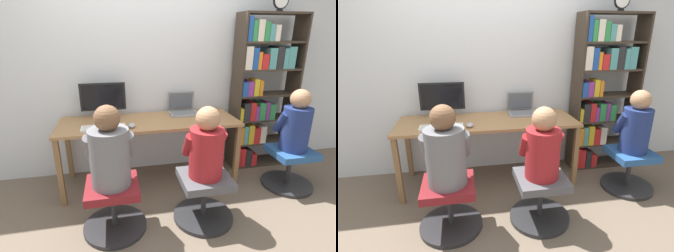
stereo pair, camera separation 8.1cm
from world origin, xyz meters
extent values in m
plane|color=brown|center=(0.00, 0.00, 0.00)|extent=(14.00, 14.00, 0.00)
cube|color=silver|center=(0.00, 0.71, 1.30)|extent=(10.00, 0.05, 2.60)
cube|color=olive|center=(0.00, 0.32, 0.73)|extent=(1.92, 0.65, 0.03)
cube|color=brown|center=(-0.92, 0.04, 0.36)|extent=(0.05, 0.05, 0.72)
cube|color=brown|center=(0.92, 0.04, 0.36)|extent=(0.05, 0.05, 0.72)
cube|color=brown|center=(-0.92, 0.61, 0.36)|extent=(0.05, 0.05, 0.72)
cube|color=brown|center=(0.92, 0.61, 0.36)|extent=(0.05, 0.05, 0.72)
cylinder|color=black|center=(-0.48, 0.53, 0.75)|extent=(0.20, 0.20, 0.01)
cylinder|color=black|center=(-0.48, 0.53, 0.80)|extent=(0.04, 0.04, 0.07)
cube|color=black|center=(-0.48, 0.53, 0.98)|extent=(0.49, 0.02, 0.30)
cube|color=black|center=(-0.48, 0.51, 0.98)|extent=(0.44, 0.01, 0.26)
cube|color=gray|center=(0.42, 0.47, 0.76)|extent=(0.32, 0.23, 0.02)
cube|color=slate|center=(0.42, 0.47, 0.77)|extent=(0.28, 0.18, 0.00)
cube|color=gray|center=(0.42, 0.61, 0.88)|extent=(0.32, 0.05, 0.23)
cube|color=slate|center=(0.42, 0.60, 0.88)|extent=(0.28, 0.04, 0.19)
cube|color=silver|center=(-0.48, 0.15, 0.76)|extent=(0.43, 0.16, 0.02)
cube|color=#BAB8AD|center=(-0.48, 0.15, 0.77)|extent=(0.40, 0.13, 0.00)
ellipsoid|color=#99999E|center=(-0.20, 0.14, 0.77)|extent=(0.07, 0.11, 0.04)
cylinder|color=#262628|center=(-0.42, -0.40, 0.02)|extent=(0.55, 0.55, 0.04)
cylinder|color=#262628|center=(-0.42, -0.40, 0.21)|extent=(0.05, 0.05, 0.34)
cube|color=maroon|center=(-0.42, -0.40, 0.41)|extent=(0.44, 0.42, 0.07)
cylinder|color=#262628|center=(0.39, -0.43, 0.02)|extent=(0.55, 0.55, 0.04)
cylinder|color=#262628|center=(0.39, -0.43, 0.21)|extent=(0.05, 0.05, 0.34)
cube|color=#4C4C51|center=(0.39, -0.43, 0.41)|extent=(0.44, 0.42, 0.07)
cylinder|color=slate|center=(-0.42, -0.40, 0.69)|extent=(0.32, 0.32, 0.49)
sphere|color=brown|center=(-0.42, -0.40, 1.02)|extent=(0.21, 0.21, 0.21)
cylinder|color=slate|center=(-0.58, -0.33, 0.76)|extent=(0.09, 0.22, 0.27)
cylinder|color=slate|center=(-0.27, -0.33, 0.76)|extent=(0.09, 0.22, 0.27)
cylinder|color=maroon|center=(0.39, -0.43, 0.67)|extent=(0.30, 0.30, 0.44)
sphere|color=#A87A56|center=(0.39, -0.43, 0.98)|extent=(0.21, 0.21, 0.21)
cylinder|color=maroon|center=(0.25, -0.36, 0.73)|extent=(0.08, 0.20, 0.25)
cylinder|color=maroon|center=(0.53, -0.36, 0.73)|extent=(0.08, 0.20, 0.25)
cube|color=#382D23|center=(1.08, 0.50, 0.93)|extent=(0.02, 0.27, 1.86)
cube|color=#382D23|center=(1.84, 0.50, 0.93)|extent=(0.02, 0.27, 1.86)
cube|color=#382D23|center=(1.46, 0.50, 0.01)|extent=(0.74, 0.26, 0.02)
cube|color=#382D23|center=(1.46, 0.50, 0.32)|extent=(0.74, 0.26, 0.02)
cube|color=#382D23|center=(1.46, 0.50, 0.62)|extent=(0.74, 0.26, 0.02)
cube|color=#382D23|center=(1.46, 0.50, 0.93)|extent=(0.74, 0.26, 0.02)
cube|color=#382D23|center=(1.46, 0.50, 1.24)|extent=(0.74, 0.26, 0.02)
cube|color=#382D23|center=(1.46, 0.50, 1.54)|extent=(0.74, 0.26, 0.02)
cube|color=#382D23|center=(1.46, 0.50, 1.85)|extent=(0.74, 0.26, 0.02)
cube|color=red|center=(1.13, 0.47, 0.15)|extent=(0.06, 0.21, 0.25)
cube|color=red|center=(1.20, 0.44, 0.14)|extent=(0.06, 0.15, 0.24)
cube|color=#262628|center=(1.27, 0.45, 0.13)|extent=(0.07, 0.17, 0.22)
cube|color=red|center=(1.35, 0.47, 0.10)|extent=(0.07, 0.21, 0.16)
cube|color=orange|center=(1.13, 0.47, 0.44)|extent=(0.07, 0.20, 0.22)
cube|color=teal|center=(1.20, 0.47, 0.44)|extent=(0.05, 0.20, 0.23)
cube|color=gold|center=(1.27, 0.46, 0.45)|extent=(0.07, 0.19, 0.24)
cube|color=red|center=(1.35, 0.45, 0.43)|extent=(0.08, 0.17, 0.20)
cube|color=silver|center=(1.44, 0.45, 0.44)|extent=(0.08, 0.17, 0.21)
cube|color=gold|center=(1.12, 0.48, 0.72)|extent=(0.04, 0.22, 0.16)
cube|color=#262628|center=(1.18, 0.46, 0.75)|extent=(0.08, 0.19, 0.22)
cube|color=red|center=(1.26, 0.48, 0.75)|extent=(0.07, 0.22, 0.22)
cube|color=#8C338C|center=(1.32, 0.46, 0.72)|extent=(0.04, 0.19, 0.17)
cube|color=#2D8C47|center=(1.39, 0.46, 0.74)|extent=(0.08, 0.18, 0.21)
cube|color=#8C338C|center=(1.45, 0.46, 0.74)|extent=(0.04, 0.19, 0.22)
cube|color=#2D8C47|center=(1.52, 0.45, 0.73)|extent=(0.07, 0.17, 0.19)
cube|color=#1E4C9E|center=(1.13, 0.45, 1.03)|extent=(0.07, 0.16, 0.17)
cube|color=#8C338C|center=(1.20, 0.48, 1.03)|extent=(0.07, 0.23, 0.17)
cube|color=gold|center=(1.27, 0.45, 1.04)|extent=(0.06, 0.17, 0.19)
cube|color=orange|center=(1.33, 0.45, 1.03)|extent=(0.04, 0.16, 0.18)
cube|color=silver|center=(1.14, 0.45, 1.38)|extent=(0.09, 0.16, 0.25)
cube|color=#1E4C9E|center=(1.22, 0.45, 1.37)|extent=(0.06, 0.17, 0.24)
cube|color=orange|center=(1.28, 0.45, 1.35)|extent=(0.04, 0.18, 0.19)
cube|color=red|center=(1.34, 0.47, 1.33)|extent=(0.08, 0.21, 0.17)
cube|color=teal|center=(1.44, 0.47, 1.37)|extent=(0.09, 0.21, 0.23)
cube|color=#262628|center=(1.53, 0.48, 1.37)|extent=(0.08, 0.23, 0.25)
cube|color=teal|center=(1.60, 0.46, 1.36)|extent=(0.05, 0.18, 0.23)
cube|color=teal|center=(1.68, 0.45, 1.37)|extent=(0.09, 0.18, 0.24)
cube|color=#1E4C9E|center=(1.12, 0.47, 1.69)|extent=(0.05, 0.21, 0.26)
cube|color=#2D8C47|center=(1.18, 0.48, 1.66)|extent=(0.05, 0.22, 0.22)
cube|color=silver|center=(1.25, 0.46, 1.67)|extent=(0.07, 0.19, 0.22)
cube|color=#2D8C47|center=(1.32, 0.45, 1.66)|extent=(0.06, 0.17, 0.21)
cube|color=teal|center=(1.39, 0.44, 1.64)|extent=(0.06, 0.15, 0.18)
cube|color=silver|center=(1.45, 0.48, 1.64)|extent=(0.06, 0.22, 0.17)
cube|color=black|center=(1.47, 0.42, 1.87)|extent=(0.06, 0.03, 0.02)
cylinder|color=black|center=(1.47, 0.42, 1.97)|extent=(0.18, 0.02, 0.18)
cylinder|color=white|center=(1.47, 0.41, 1.97)|extent=(0.15, 0.00, 0.15)
cylinder|color=#262628|center=(1.50, -0.09, 0.02)|extent=(0.55, 0.55, 0.04)
cylinder|color=#262628|center=(1.50, -0.09, 0.21)|extent=(0.05, 0.05, 0.34)
cube|color=#234C84|center=(1.50, -0.09, 0.41)|extent=(0.44, 0.42, 0.07)
cylinder|color=navy|center=(1.50, -0.09, 0.68)|extent=(0.29, 0.29, 0.47)
sphere|color=#A87A56|center=(1.50, -0.09, 1.01)|extent=(0.20, 0.20, 0.20)
cylinder|color=navy|center=(1.37, -0.02, 0.75)|extent=(0.08, 0.20, 0.26)
cylinder|color=navy|center=(1.64, -0.02, 0.75)|extent=(0.08, 0.20, 0.26)
camera|label=1|loc=(-0.35, -2.36, 1.63)|focal=28.00mm
camera|label=2|loc=(-0.27, -2.37, 1.63)|focal=28.00mm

